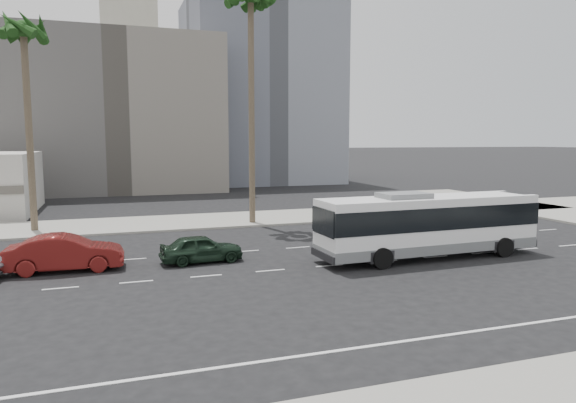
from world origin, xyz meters
name	(u,v)px	position (x,y,z in m)	size (l,w,h in m)	color
ground	(384,261)	(0.00, 0.00, 0.00)	(700.00, 700.00, 0.00)	black
sidewalk_north	(286,217)	(0.00, 15.50, 0.07)	(120.00, 7.00, 0.15)	gray
midrise_beige_west	(116,116)	(-12.00, 45.00, 9.00)	(24.00, 18.00, 18.00)	#5E5B57
midrise_gray_center	(258,92)	(8.00, 52.00, 13.00)	(20.00, 20.00, 26.00)	slate
civic_tower	(130,73)	(-2.00, 250.00, 38.83)	(42.00, 42.00, 129.00)	beige
highrise_right	(233,80)	(45.00, 230.00, 35.00)	(26.00, 26.00, 70.00)	slate
highrise_far	(265,97)	(70.00, 260.00, 30.00)	(22.00, 22.00, 60.00)	slate
city_bus	(429,223)	(2.55, 0.04, 1.80)	(11.98, 3.01, 3.42)	white
car_a	(201,248)	(-8.73, 2.79, 0.69)	(4.07, 1.64, 1.39)	black
car_b	(66,253)	(-14.99, 3.09, 0.85)	(5.16, 1.80, 1.70)	maroon
palm_near	(251,1)	(-3.28, 13.38, 15.59)	(5.11, 5.11, 17.21)	brown
palm_mid	(23,33)	(-17.76, 14.77, 12.75)	(4.58, 4.58, 14.17)	brown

